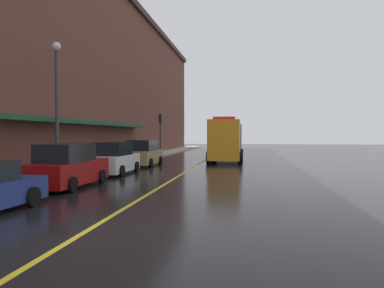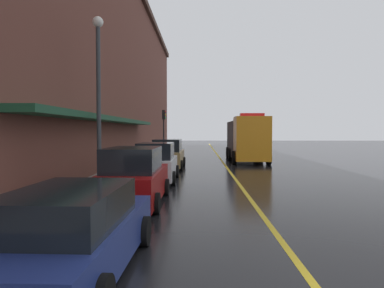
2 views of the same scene
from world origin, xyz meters
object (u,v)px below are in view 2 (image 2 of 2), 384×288
object	(u,v)px
parking_meter_1	(135,156)
parking_meter_2	(147,152)
traffic_light_near	(164,123)
parked_car_0	(73,234)
parked_car_2	(156,163)
parked_car_3	(168,155)
utility_truck	(246,139)
street_lamp_left	(98,83)
parking_meter_0	(120,163)
parked_car_1	(134,178)

from	to	relation	value
parking_meter_1	parking_meter_2	world-z (taller)	same
traffic_light_near	parking_meter_2	bearing A→B (deg)	-90.33
parked_car_0	parked_car_2	world-z (taller)	parked_car_2
parking_meter_2	parked_car_3	bearing A→B (deg)	-20.05
parked_car_0	parked_car_2	distance (m)	11.24
utility_truck	parking_meter_1	bearing A→B (deg)	-38.42
parked_car_0	street_lamp_left	size ratio (longest dim) A/B	0.71
parked_car_0	parked_car_3	world-z (taller)	parked_car_3
parking_meter_1	parking_meter_2	size ratio (longest dim) A/B	1.00
parked_car_3	parking_meter_1	bearing A→B (deg)	159.66
parked_car_0	parking_meter_2	bearing A→B (deg)	5.82
parked_car_3	street_lamp_left	size ratio (longest dim) A/B	0.64
parking_meter_0	street_lamp_left	distance (m)	3.57
parking_meter_1	traffic_light_near	world-z (taller)	traffic_light_near
parked_car_1	parked_car_2	world-z (taller)	parked_car_1
parked_car_0	parked_car_2	size ratio (longest dim) A/B	1.13
parked_car_0	parked_car_3	xyz separation A→B (m)	(0.09, 17.03, 0.16)
parking_meter_0	parking_meter_2	bearing A→B (deg)	90.00
parked_car_2	traffic_light_near	bearing A→B (deg)	4.25
parked_car_0	traffic_light_near	xyz separation A→B (m)	(-1.30, 28.21, 2.43)
parked_car_1	parking_meter_0	xyz separation A→B (m)	(-1.30, 3.66, 0.17)
parking_meter_1	parking_meter_2	xyz separation A→B (m)	(0.00, 4.27, 0.00)
parked_car_2	parking_meter_2	world-z (taller)	parked_car_2
parked_car_1	traffic_light_near	world-z (taller)	traffic_light_near
parked_car_2	street_lamp_left	distance (m)	4.94
parked_car_3	street_lamp_left	xyz separation A→B (m)	(-2.05, -8.61, 3.52)
utility_truck	parking_meter_1	xyz separation A→B (m)	(-7.31, -9.20, -0.71)
parked_car_2	utility_truck	xyz separation A→B (m)	(5.91, 11.25, 0.90)
parked_car_3	traffic_light_near	size ratio (longest dim) A/B	1.03
parked_car_3	utility_truck	bearing A→B (deg)	-46.15
parked_car_2	traffic_light_near	distance (m)	17.18
parked_car_2	street_lamp_left	size ratio (longest dim) A/B	0.63
parked_car_1	parked_car_2	bearing A→B (deg)	-0.82
parking_meter_2	parking_meter_1	bearing A→B (deg)	-90.00
parked_car_3	traffic_light_near	xyz separation A→B (m)	(-1.39, 11.18, 2.27)
parking_meter_0	parking_meter_2	size ratio (longest dim) A/B	1.00
parking_meter_0	parking_meter_1	world-z (taller)	same
parked_car_2	parked_car_1	bearing A→B (deg)	178.70
utility_truck	parking_meter_0	world-z (taller)	utility_truck
parked_car_0	utility_truck	world-z (taller)	utility_truck
parked_car_2	parking_meter_1	size ratio (longest dim) A/B	3.30
parked_car_1	parked_car_2	distance (m)	5.38
parked_car_0	utility_truck	distance (m)	23.29
parked_car_0	parking_meter_1	bearing A→B (deg)	7.24
parked_car_1	parking_meter_1	xyz separation A→B (m)	(-1.30, 7.43, 0.17)
parking_meter_2	parking_meter_0	bearing A→B (deg)	-90.00
street_lamp_left	traffic_light_near	size ratio (longest dim) A/B	1.61
parked_car_1	utility_truck	size ratio (longest dim) A/B	0.58
parked_car_2	parking_meter_0	world-z (taller)	parked_car_2
parking_meter_0	traffic_light_near	size ratio (longest dim) A/B	0.31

